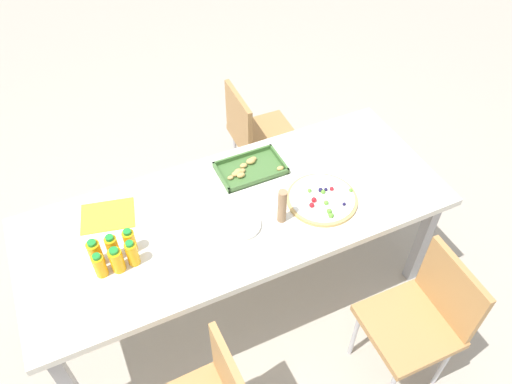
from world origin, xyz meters
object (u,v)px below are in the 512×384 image
object	(u,v)px
juice_bottle_5	(130,241)
fruit_pizza	(322,199)
paper_folder	(108,216)
juice_bottle_1	(117,260)
plate_stack	(240,224)
juice_bottle_4	(113,248)
chair_far_right	(256,133)
chair_near_right	(423,315)
juice_bottle_0	(100,265)
cardboard_tube	(282,206)
party_table	(237,218)
snack_tray	(250,169)
juice_bottle_3	(95,253)
napkin_stack	(315,142)
juice_bottle_2	(132,253)

from	to	relation	value
juice_bottle_5	fruit_pizza	bearing A→B (deg)	-6.19
paper_folder	juice_bottle_1	bearing A→B (deg)	-94.34
fruit_pizza	plate_stack	world-z (taller)	fruit_pizza
paper_folder	juice_bottle_4	bearing A→B (deg)	-95.41
chair_far_right	chair_near_right	size ratio (longest dim) A/B	1.00
juice_bottle_0	cardboard_tube	distance (m)	0.87
plate_stack	cardboard_tube	xyz separation A→B (m)	(0.20, -0.05, 0.09)
juice_bottle_1	plate_stack	distance (m)	0.60
party_table	chair_far_right	size ratio (longest dim) A/B	2.59
snack_tray	fruit_pizza	bearing A→B (deg)	-55.88
juice_bottle_1	plate_stack	xyz separation A→B (m)	(0.60, 0.00, -0.06)
juice_bottle_1	juice_bottle_3	xyz separation A→B (m)	(-0.08, 0.07, 0.00)
chair_far_right	napkin_stack	world-z (taller)	chair_far_right
juice_bottle_1	chair_near_right	bearing A→B (deg)	-29.03
juice_bottle_3	paper_folder	bearing A→B (deg)	68.47
juice_bottle_2	fruit_pizza	bearing A→B (deg)	-1.68
juice_bottle_0	napkin_stack	world-z (taller)	juice_bottle_0
juice_bottle_4	juice_bottle_5	size ratio (longest dim) A/B	1.07
fruit_pizza	napkin_stack	xyz separation A→B (m)	(0.19, 0.41, -0.01)
juice_bottle_0	fruit_pizza	xyz separation A→B (m)	(1.12, -0.03, -0.05)
juice_bottle_1	napkin_stack	distance (m)	1.29
snack_tray	chair_near_right	bearing A→B (deg)	-66.87
juice_bottle_0	snack_tray	distance (m)	0.94
juice_bottle_0	plate_stack	xyz separation A→B (m)	(0.67, -0.00, -0.05)
juice_bottle_1	paper_folder	distance (m)	0.34
juice_bottle_0	paper_folder	distance (m)	0.35
fruit_pizza	paper_folder	size ratio (longest dim) A/B	1.39
plate_stack	cardboard_tube	size ratio (longest dim) A/B	1.04
snack_tray	napkin_stack	xyz separation A→B (m)	(0.43, 0.05, -0.01)
juice_bottle_5	cardboard_tube	distance (m)	0.73
party_table	juice_bottle_5	world-z (taller)	juice_bottle_5
juice_bottle_5	fruit_pizza	size ratio (longest dim) A/B	0.39
party_table	fruit_pizza	bearing A→B (deg)	-17.13
juice_bottle_4	plate_stack	world-z (taller)	juice_bottle_4
juice_bottle_0	juice_bottle_5	world-z (taller)	juice_bottle_5
chair_near_right	juice_bottle_3	xyz separation A→B (m)	(-1.31, 0.76, 0.31)
snack_tray	plate_stack	size ratio (longest dim) A/B	1.72
snack_tray	plate_stack	distance (m)	0.39
juice_bottle_5	cardboard_tube	size ratio (longest dim) A/B	0.70
juice_bottle_0	cardboard_tube	size ratio (longest dim) A/B	0.69
snack_tray	cardboard_tube	world-z (taller)	cardboard_tube
chair_far_right	juice_bottle_1	bearing A→B (deg)	-49.84
juice_bottle_4	plate_stack	xyz separation A→B (m)	(0.60, -0.07, -0.06)
plate_stack	juice_bottle_5	bearing A→B (deg)	171.24
plate_stack	fruit_pizza	bearing A→B (deg)	-3.19
party_table	juice_bottle_2	distance (m)	0.58
paper_folder	cardboard_tube	bearing A→B (deg)	-26.46
juice_bottle_2	paper_folder	bearing A→B (deg)	98.07
juice_bottle_3	plate_stack	bearing A→B (deg)	-6.27
fruit_pizza	snack_tray	world-z (taller)	fruit_pizza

